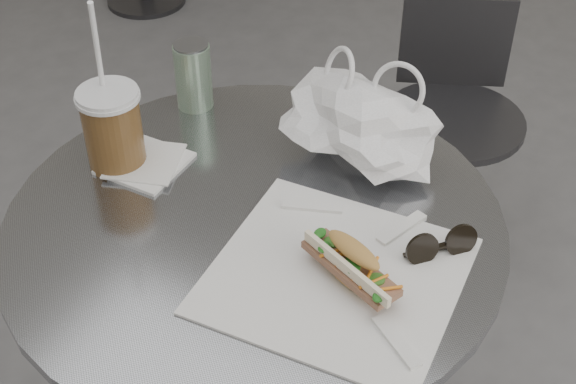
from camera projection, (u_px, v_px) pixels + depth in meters
The scene contains 9 objects.
cafe_table at pixel (258, 337), 1.38m from camera, with size 0.76×0.76×0.74m.
chair_far at pixel (446, 150), 2.08m from camera, with size 0.37×0.39×0.67m.
sandwich_paper at pixel (336, 275), 1.12m from camera, with size 0.33×0.32×0.00m, color white.
banh_mi at pixel (352, 264), 1.09m from camera, with size 0.20×0.15×0.07m.
iced_coffee at pixel (112, 127), 1.27m from camera, with size 0.10×0.10×0.30m.
sunglasses at pixel (441, 246), 1.14m from camera, with size 0.09×0.09×0.05m.
plastic_bag at pixel (360, 123), 1.29m from camera, with size 0.25×0.19×0.13m, color white, non-canonical shape.
napkin_stack at pixel (145, 163), 1.31m from camera, with size 0.14×0.14×0.01m.
drink_can at pixel (193, 75), 1.41m from camera, with size 0.06×0.06×0.12m.
Camera 1 is at (0.47, -0.58, 1.54)m, focal length 50.00 mm.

